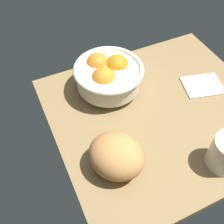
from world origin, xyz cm
name	(u,v)px	position (x,y,z in cm)	size (l,w,h in cm)	color
ground_plane	(160,115)	(0.00, 0.00, -1.50)	(64.59, 58.92, 3.00)	olive
fruit_bowl	(108,74)	(-10.43, 15.82, 6.07)	(21.68, 21.68, 10.83)	silver
bread_loaf	(116,156)	(-20.16, -10.67, 4.91)	(14.40, 12.61, 9.81)	#CA894B
napkin_folded	(203,85)	(18.18, 3.56, 0.45)	(12.51, 9.76, 0.90)	silver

